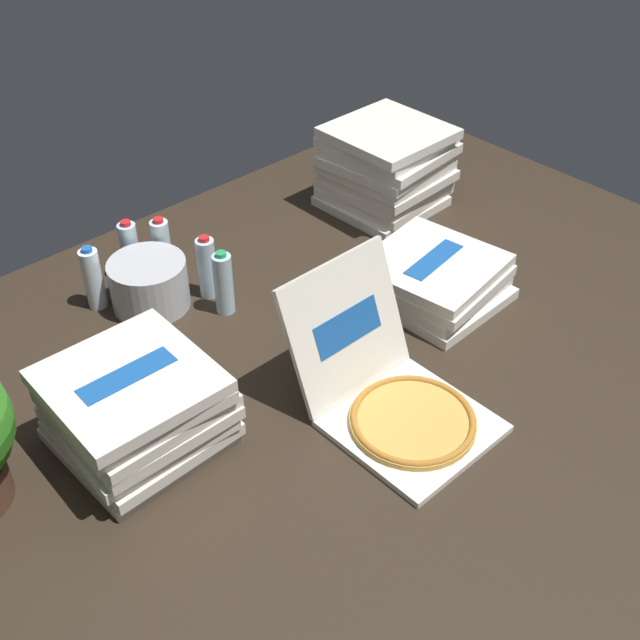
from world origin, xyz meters
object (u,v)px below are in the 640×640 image
(open_pizza_box, at_px, (395,397))
(pizza_stack_left_mid, at_px, (434,279))
(pizza_stack_center_near, at_px, (137,408))
(water_bottle_3, at_px, (162,248))
(water_bottle_2, at_px, (224,283))
(ice_bucket, at_px, (149,284))
(water_bottle_0, at_px, (207,267))
(water_bottle_4, at_px, (130,251))
(water_bottle_1, at_px, (93,278))
(pizza_stack_center_far, at_px, (386,167))

(open_pizza_box, xyz_separation_m, pizza_stack_left_mid, (0.52, 0.31, 0.00))
(pizza_stack_center_near, relative_size, water_bottle_3, 1.86)
(pizza_stack_center_near, xyz_separation_m, water_bottle_2, (0.54, 0.33, -0.02))
(ice_bucket, xyz_separation_m, water_bottle_2, (0.17, -0.20, 0.03))
(water_bottle_0, distance_m, water_bottle_4, 0.30)
(open_pizza_box, relative_size, water_bottle_2, 2.39)
(water_bottle_0, xyz_separation_m, water_bottle_4, (-0.14, 0.26, 0.00))
(pizza_stack_center_near, relative_size, water_bottle_0, 1.86)
(water_bottle_1, distance_m, water_bottle_3, 0.27)
(ice_bucket, distance_m, water_bottle_2, 0.26)
(water_bottle_0, height_order, water_bottle_2, same)
(pizza_stack_center_near, relative_size, pizza_stack_center_far, 0.94)
(pizza_stack_left_mid, height_order, water_bottle_1, water_bottle_1)
(open_pizza_box, xyz_separation_m, water_bottle_0, (-0.04, 0.85, 0.04))
(pizza_stack_center_far, distance_m, water_bottle_4, 1.07)
(pizza_stack_center_near, xyz_separation_m, water_bottle_4, (0.42, 0.70, -0.02))
(pizza_stack_left_mid, relative_size, pizza_stack_center_near, 1.07)
(pizza_stack_center_far, xyz_separation_m, water_bottle_1, (-1.22, 0.20, -0.06))
(pizza_stack_center_far, xyz_separation_m, water_bottle_3, (-0.95, 0.19, -0.06))
(water_bottle_0, height_order, water_bottle_4, same)
(pizza_stack_center_near, xyz_separation_m, water_bottle_3, (0.51, 0.64, -0.02))
(pizza_stack_left_mid, distance_m, pizza_stack_center_near, 1.13)
(open_pizza_box, distance_m, ice_bucket, 0.96)
(ice_bucket, bearing_deg, pizza_stack_center_far, -3.90)
(water_bottle_0, height_order, water_bottle_3, same)
(ice_bucket, bearing_deg, pizza_stack_left_mid, -40.24)
(pizza_stack_left_mid, relative_size, water_bottle_2, 2.00)
(water_bottle_3, bearing_deg, pizza_stack_center_near, -128.65)
(pizza_stack_center_far, height_order, water_bottle_0, pizza_stack_center_far)
(pizza_stack_left_mid, distance_m, water_bottle_2, 0.72)
(open_pizza_box, height_order, water_bottle_1, open_pizza_box)
(pizza_stack_center_near, bearing_deg, water_bottle_2, 30.89)
(water_bottle_1, xyz_separation_m, water_bottle_2, (0.31, -0.32, 0.00))
(pizza_stack_left_mid, xyz_separation_m, water_bottle_0, (-0.56, 0.54, 0.04))
(pizza_stack_left_mid, distance_m, ice_bucket, 0.97)
(ice_bucket, bearing_deg, water_bottle_4, 76.47)
(water_bottle_3, bearing_deg, pizza_stack_left_mid, -50.84)
(water_bottle_2, xyz_separation_m, water_bottle_4, (-0.12, 0.38, 0.00))
(pizza_stack_center_near, height_order, water_bottle_3, pizza_stack_center_near)
(pizza_stack_center_far, bearing_deg, pizza_stack_left_mid, -121.58)
(pizza_stack_left_mid, xyz_separation_m, water_bottle_1, (-0.88, 0.75, 0.04))
(pizza_stack_left_mid, bearing_deg, water_bottle_1, 139.61)
(open_pizza_box, xyz_separation_m, pizza_stack_center_far, (0.86, 0.86, 0.10))
(water_bottle_3, bearing_deg, water_bottle_4, 147.06)
(water_bottle_2, bearing_deg, pizza_stack_left_mid, -36.63)
(pizza_stack_center_near, distance_m, water_bottle_1, 0.69)
(open_pizza_box, xyz_separation_m, pizza_stack_center_near, (-0.60, 0.41, 0.06))
(pizza_stack_center_near, height_order, water_bottle_1, pizza_stack_center_near)
(ice_bucket, relative_size, water_bottle_4, 1.11)
(water_bottle_3, bearing_deg, pizza_stack_center_far, -11.38)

